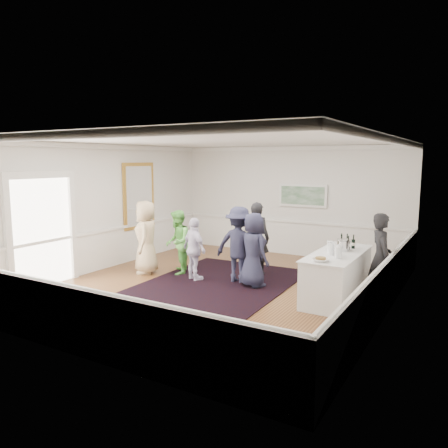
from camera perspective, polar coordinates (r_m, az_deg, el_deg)
The scene contains 23 objects.
floor at distance 9.78m, azimuth -0.42°, elevation -8.25°, with size 8.00×8.00×0.00m, color brown.
ceiling at distance 9.38m, azimuth -0.44°, elevation 10.83°, with size 7.00×8.00×0.02m, color white.
wall_left at distance 11.62m, azimuth -15.42°, elevation 2.16°, with size 0.02×8.00×3.20m, color white.
wall_right at distance 8.24m, azimuth 20.97°, elevation -0.54°, with size 0.02×8.00×3.20m, color white.
wall_back at distance 13.02m, azimuth 8.64°, elevation 3.00°, with size 7.00×0.02×3.20m, color white.
wall_front at distance 6.39m, azimuth -19.16°, elevation -2.88°, with size 7.00×0.02×3.20m, color white.
wainscoting at distance 9.65m, azimuth -0.42°, elevation -5.40°, with size 7.00×8.00×1.00m, color white, non-canonical shape.
mirror at distance 12.51m, azimuth -11.03°, elevation 3.64°, with size 0.05×1.25×1.85m.
doorway at distance 10.38m, azimuth -22.69°, elevation 0.08°, with size 0.10×1.78×2.56m.
landscape_painting at distance 12.81m, azimuth 10.23°, elevation 3.68°, with size 1.44×0.06×0.66m.
area_rug at distance 10.10m, azimuth -0.56°, elevation -7.65°, with size 3.09×4.05×0.02m, color black.
serving_table at distance 9.19m, azimuth 14.56°, elevation -6.52°, with size 0.89×2.35×0.95m.
bartender at distance 9.24m, azimuth 19.79°, elevation -4.09°, with size 0.64×0.42×1.76m, color black.
guest_tan at distance 10.96m, azimuth -10.17°, elevation -1.71°, with size 0.88×0.58×1.81m, color tan.
guest_green at distance 10.80m, azimuth -6.10°, elevation -2.38°, with size 0.77×0.60×1.58m, color #63C04C.
guest_lilac at distance 10.19m, azimuth -3.88°, elevation -3.31°, with size 0.86×0.36×1.48m, color silver.
guest_dark_a at distance 9.98m, azimuth 1.96°, elevation -2.72°, with size 1.13×0.65×1.75m, color #202035.
guest_dark_b at distance 10.75m, azimuth 4.27°, elevation -1.85°, with size 0.65×0.43×1.79m, color black.
guest_navy at distance 9.66m, azimuth 3.86°, elevation -3.41°, with size 0.81×0.53×1.65m, color #202035.
wine_bottles at distance 9.55m, azimuth 15.68°, elevation -2.14°, with size 0.34×0.30×0.31m.
juice_pitchers at distance 8.78m, azimuth 14.23°, elevation -3.23°, with size 0.41×0.60×0.24m.
ice_bucket at distance 9.27m, azimuth 15.31°, elevation -2.70°, with size 0.26×0.26×0.24m, color silver.
nut_bowl at distance 8.22m, azimuth 12.51°, elevation -4.54°, with size 0.29×0.29×0.08m.
Camera 1 is at (4.80, -8.05, 2.79)m, focal length 35.00 mm.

